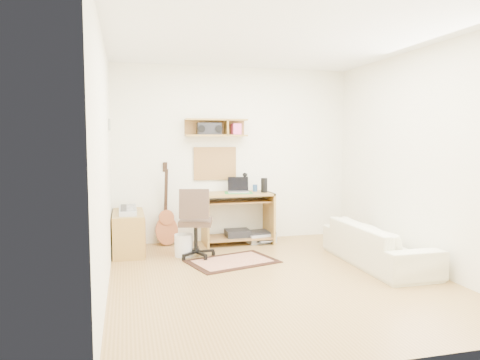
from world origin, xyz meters
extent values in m
cube|color=#A87F46|center=(0.00, 0.00, -0.01)|extent=(3.60, 4.00, 0.01)
cube|color=white|center=(0.00, 0.00, 2.60)|extent=(3.60, 4.00, 0.01)
cube|color=white|center=(0.00, 2.00, 1.30)|extent=(3.60, 0.01, 2.60)
cube|color=white|center=(-1.80, 0.00, 1.30)|extent=(0.01, 4.00, 2.60)
cube|color=white|center=(1.80, 0.00, 1.30)|extent=(0.01, 4.00, 2.60)
cube|color=#A47D3A|center=(-0.30, 1.88, 1.70)|extent=(0.90, 0.25, 0.26)
cube|color=tan|center=(-0.30, 1.98, 1.17)|extent=(0.64, 0.03, 0.49)
cube|color=#4C8CBF|center=(-1.79, 1.50, 1.72)|extent=(0.02, 0.20, 0.15)
cylinder|color=black|center=(0.38, 1.68, 0.86)|extent=(0.10, 0.10, 0.21)
cylinder|color=#2E558C|center=(0.28, 1.83, 0.80)|extent=(0.07, 0.07, 0.10)
cube|color=black|center=(-0.41, 1.87, 1.68)|extent=(0.34, 0.16, 0.18)
cube|color=#D1B48C|center=(-0.33, 0.75, 0.01)|extent=(1.22, 0.98, 0.01)
cube|color=#A47D3A|center=(-1.58, 1.55, 0.28)|extent=(0.40, 0.90, 0.55)
cube|color=#B2B5BA|center=(-1.58, 1.55, 0.58)|extent=(0.22, 0.71, 0.06)
cylinder|color=white|center=(-0.88, 1.18, 0.15)|extent=(0.31, 0.31, 0.29)
cube|color=#A5A8AA|center=(0.33, 1.72, 0.09)|extent=(0.45, 0.37, 0.15)
imported|color=beige|center=(1.38, 0.21, 0.34)|extent=(0.50, 1.71, 0.67)
camera|label=1|loc=(-1.59, -4.63, 1.53)|focal=33.74mm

